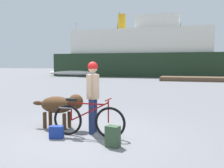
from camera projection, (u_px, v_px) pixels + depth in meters
name	position (u px, v px, depth m)	size (l,w,h in m)	color
ground_plane	(83.00, 136.00, 6.13)	(160.00, 160.00, 0.00)	slate
bicycle	(88.00, 120.00, 6.07)	(1.82, 0.44, 0.93)	black
person_cyclist	(93.00, 90.00, 6.37)	(0.32, 0.53, 1.78)	navy
dog	(60.00, 105.00, 6.89)	(1.49, 0.53, 0.93)	#472D19
backpack	(113.00, 136.00, 5.35)	(0.28, 0.20, 0.44)	#334C33
handbag_pannier	(57.00, 132.00, 5.97)	(0.32, 0.18, 0.29)	navy
ferry_boat	(142.00, 54.00, 35.83)	(23.21, 7.49, 8.70)	#1E331E
sailboat_moored	(77.00, 73.00, 35.68)	(8.62, 2.41, 7.36)	silver
pine_tree_far_left	(119.00, 36.00, 52.24)	(3.06, 3.06, 12.32)	#4C331E
pine_tree_center	(168.00, 37.00, 47.13)	(3.67, 3.67, 10.30)	#4C331E
pine_tree_mid_back	(179.00, 40.00, 51.80)	(3.65, 3.65, 11.11)	#4C331E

